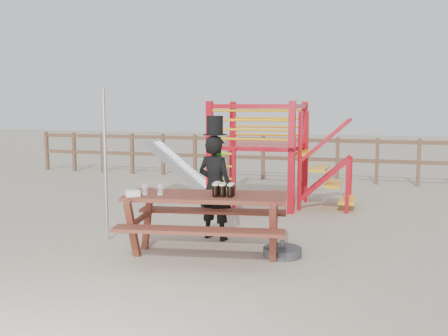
% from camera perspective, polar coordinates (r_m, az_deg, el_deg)
% --- Properties ---
extents(ground, '(60.00, 60.00, 0.00)m').
position_cam_1_polar(ground, '(7.10, -4.43, -9.30)').
color(ground, '#B3A78B').
rests_on(ground, ground).
extents(back_fence, '(15.09, 0.09, 1.20)m').
position_cam_1_polar(back_fence, '(13.62, 6.53, 1.68)').
color(back_fence, brown).
rests_on(back_fence, ground).
extents(playground_fort, '(4.71, 1.84, 2.10)m').
position_cam_1_polar(playground_fort, '(10.23, 3.63, 1.85)').
color(playground_fort, '#B80C1A').
rests_on(playground_fort, ground).
extents(picnic_table, '(2.36, 1.82, 0.83)m').
position_cam_1_polar(picnic_table, '(6.72, -2.09, -5.61)').
color(picnic_table, brown).
rests_on(picnic_table, ground).
extents(man_with_hat, '(0.65, 0.52, 1.86)m').
position_cam_1_polar(man_with_hat, '(7.47, -1.04, -1.90)').
color(man_with_hat, black).
rests_on(man_with_hat, ground).
extents(metal_pole, '(0.05, 0.05, 2.27)m').
position_cam_1_polar(metal_pole, '(7.55, -13.42, 0.31)').
color(metal_pole, '#B2B2B7').
rests_on(metal_pole, ground).
extents(parasol_base, '(0.52, 0.52, 0.22)m').
position_cam_1_polar(parasol_base, '(6.81, 6.70, -9.49)').
color(parasol_base, '#39393E').
rests_on(parasol_base, ground).
extents(paper_bag, '(0.23, 0.22, 0.08)m').
position_cam_1_polar(paper_bag, '(6.63, -10.39, -2.85)').
color(paper_bag, white).
rests_on(paper_bag, picnic_table).
extents(stout_pints, '(0.31, 0.29, 0.17)m').
position_cam_1_polar(stout_pints, '(6.53, -0.19, -2.48)').
color(stout_pints, black).
rests_on(stout_pints, picnic_table).
extents(empty_glasses, '(0.28, 0.14, 0.15)m').
position_cam_1_polar(empty_glasses, '(6.69, -8.18, -2.48)').
color(empty_glasses, silver).
rests_on(empty_glasses, picnic_table).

